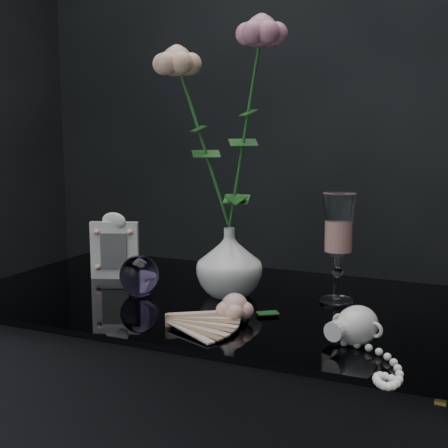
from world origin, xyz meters
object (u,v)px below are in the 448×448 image
at_px(picture_frame, 115,246).
at_px(pearl_jar, 357,324).
at_px(vase, 229,262).
at_px(loose_rose, 235,307).
at_px(paperweight, 139,275).
at_px(wine_glass, 338,248).

height_order(picture_frame, pearl_jar, picture_frame).
bearing_deg(picture_frame, pearl_jar, -39.73).
xyz_separation_m(vase, loose_rose, (0.08, -0.15, -0.05)).
height_order(picture_frame, paperweight, picture_frame).
xyz_separation_m(vase, picture_frame, (-0.30, 0.03, 0.01)).
xyz_separation_m(vase, pearl_jar, (0.30, -0.17, -0.04)).
bearing_deg(picture_frame, loose_rose, -46.15).
xyz_separation_m(picture_frame, loose_rose, (0.37, -0.18, -0.05)).
height_order(wine_glass, loose_rose, wine_glass).
height_order(vase, paperweight, vase).
relative_size(paperweight, loose_rose, 0.55).
bearing_deg(vase, paperweight, -159.45).
bearing_deg(pearl_jar, vase, 166.87).
xyz_separation_m(vase, paperweight, (-0.17, -0.07, -0.03)).
height_order(loose_rose, pearl_jar, pearl_jar).
bearing_deg(pearl_jar, loose_rose, -169.99).
relative_size(wine_glass, pearl_jar, 0.94).
height_order(vase, wine_glass, wine_glass).
bearing_deg(wine_glass, picture_frame, -178.30).
xyz_separation_m(wine_glass, pearl_jar, (0.09, -0.22, -0.07)).
xyz_separation_m(wine_glass, paperweight, (-0.39, -0.11, -0.07)).
relative_size(wine_glass, paperweight, 2.64).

